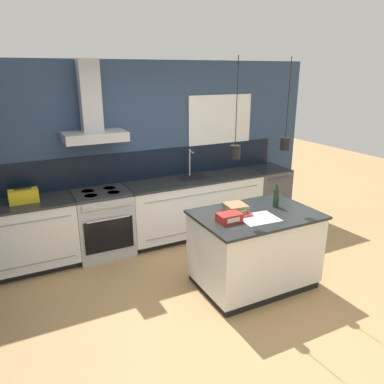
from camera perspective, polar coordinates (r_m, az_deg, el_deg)
ground_plane at (r=4.38m, az=3.20°, el=-16.13°), size 16.00×16.00×0.00m
wall_back at (r=5.54m, az=-7.40°, el=6.42°), size 5.60×2.02×2.60m
counter_run_left at (r=5.21m, az=-23.93°, el=-6.14°), size 1.22×0.64×0.91m
counter_run_sink at (r=5.77m, az=0.44°, el=-2.17°), size 2.12×0.64×1.33m
oven_range at (r=5.31m, az=-13.39°, el=-4.61°), size 0.75×0.66×0.91m
dishwasher at (r=6.48m, az=11.17°, el=-0.31°), size 0.60×0.65×0.91m
kitchen_island at (r=4.50m, az=9.46°, el=-8.57°), size 1.39×0.95×0.91m
bottle_on_island at (r=4.53m, az=12.70°, el=-0.79°), size 0.07×0.07×0.29m
book_stack at (r=4.27m, az=6.64°, el=-2.62°), size 0.28×0.35×0.10m
red_supply_box at (r=4.03m, az=5.70°, el=-3.90°), size 0.26×0.17×0.09m
paper_pile at (r=4.17m, az=10.12°, el=-3.98°), size 0.43×0.36×0.01m
yellow_toolbox at (r=5.03m, az=-24.28°, el=-0.56°), size 0.34×0.18×0.19m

